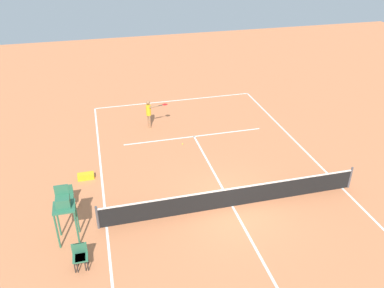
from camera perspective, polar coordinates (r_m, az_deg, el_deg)
The scene contains 10 objects.
ground_plane at distance 17.24m, azimuth 5.85°, elevation -8.92°, with size 60.00×60.00×0.00m, color #D37A4C.
court_lines at distance 17.23m, azimuth 5.85°, elevation -8.92°, with size 10.76×23.87×0.01m.
tennis_net at distance 16.94m, azimuth 5.94°, elevation -7.61°, with size 11.36×0.10×1.07m.
player_serving at distance 23.22m, azimuth -6.17°, elevation 4.70°, with size 1.32×0.45×1.71m.
tennis_ball at distance 21.63m, azimuth -1.38°, elevation 0.00°, with size 0.07×0.07×0.07m, color #CCE033.
umpire_chair at distance 15.29m, azimuth -18.05°, elevation -8.54°, with size 0.80×0.80×2.41m.
courtside_chair_near at distance 14.77m, azimuth -15.71°, elevation -15.20°, with size 0.44×0.46×0.95m.
courtside_chair_mid at distance 17.69m, azimuth -17.48°, elevation -7.05°, with size 0.44×0.46×0.95m.
courtside_chair_far at distance 14.78m, azimuth -16.05°, elevation -15.20°, with size 0.44×0.46×0.95m.
equipment_bag at distance 19.40m, azimuth -15.10°, elevation -4.52°, with size 0.76×0.32×0.30m, color yellow.
Camera 1 is at (5.01, 12.60, 10.64)m, focal length 36.88 mm.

